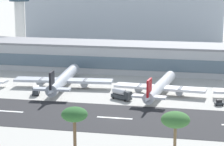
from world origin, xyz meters
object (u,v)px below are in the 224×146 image
(airliner_red_tail_gate_2, at_px, (159,87))
(service_baggage_tug_2, at_px, (219,103))
(service_fuel_truck_0, at_px, (121,94))
(palm_tree_0, at_px, (175,121))
(palm_tree_2, at_px, (75,116))
(distant_hotel_block, at_px, (124,8))
(airliner_black_tail_gate_1, at_px, (63,80))
(service_box_truck_1, at_px, (36,90))
(control_tower, at_px, (20,12))
(terminal_building, at_px, (133,57))

(airliner_red_tail_gate_2, relative_size, service_baggage_tug_2, 13.71)
(service_fuel_truck_0, bearing_deg, service_baggage_tug_2, 28.66)
(service_baggage_tug_2, height_order, palm_tree_0, palm_tree_0)
(airliner_red_tail_gate_2, relative_size, palm_tree_2, 2.86)
(service_baggage_tug_2, relative_size, palm_tree_0, 0.22)
(airliner_red_tail_gate_2, distance_m, palm_tree_2, 84.27)
(distant_hotel_block, distance_m, service_baggage_tug_2, 181.93)
(distant_hotel_block, xyz_separation_m, airliner_black_tail_gate_1, (3.65, -152.86, -19.97))
(distant_hotel_block, bearing_deg, palm_tree_2, -81.77)
(service_box_truck_1, bearing_deg, airliner_red_tail_gate_2, 84.50)
(distant_hotel_block, relative_size, service_box_truck_1, 21.62)
(distant_hotel_block, relative_size, service_fuel_truck_0, 16.06)
(control_tower, distance_m, service_box_truck_1, 110.11)
(airliner_black_tail_gate_1, xyz_separation_m, airliner_red_tail_gate_2, (40.83, -3.89, -0.24))
(terminal_building, height_order, airliner_red_tail_gate_2, terminal_building)
(distant_hotel_block, xyz_separation_m, service_box_truck_1, (-3.32, -166.00, -21.64))
(palm_tree_2, bearing_deg, airliner_red_tail_gate_2, 83.25)
(control_tower, distance_m, airliner_black_tail_gate_1, 101.84)
(palm_tree_0, bearing_deg, palm_tree_2, -169.47)
(control_tower, distance_m, palm_tree_0, 198.43)
(airliner_red_tail_gate_2, bearing_deg, control_tower, 52.27)
(terminal_building, bearing_deg, service_fuel_truck_0, -84.63)
(service_box_truck_1, xyz_separation_m, palm_tree_2, (37.99, -73.65, 12.95))
(distant_hotel_block, bearing_deg, service_baggage_tug_2, -68.05)
(airliner_black_tail_gate_1, distance_m, service_fuel_truck_0, 30.87)
(airliner_black_tail_gate_1, bearing_deg, service_box_truck_1, 146.54)
(control_tower, xyz_separation_m, distant_hotel_block, (50.04, 68.90, -1.03))
(service_box_truck_1, xyz_separation_m, palm_tree_0, (60.65, -69.44, 12.10))
(terminal_building, height_order, airliner_black_tail_gate_1, terminal_building)
(terminal_building, bearing_deg, palm_tree_0, -75.92)
(airliner_black_tail_gate_1, distance_m, palm_tree_0, 99.05)
(service_fuel_truck_0, bearing_deg, palm_tree_0, -39.19)
(palm_tree_0, bearing_deg, terminal_building, 104.08)
(service_box_truck_1, bearing_deg, control_tower, -170.76)
(terminal_building, bearing_deg, distant_hotel_block, 103.23)
(airliner_red_tail_gate_2, xyz_separation_m, service_baggage_tug_2, (23.00, -10.72, -2.18))
(service_baggage_tug_2, bearing_deg, airliner_red_tail_gate_2, 137.73)
(service_fuel_truck_0, bearing_deg, palm_tree_2, -57.25)
(distant_hotel_block, height_order, airliner_black_tail_gate_1, distant_hotel_block)
(service_fuel_truck_0, distance_m, service_box_truck_1, 34.59)
(airliner_black_tail_gate_1, distance_m, palm_tree_2, 92.86)
(palm_tree_0, bearing_deg, control_tower, 122.81)
(distant_hotel_block, relative_size, palm_tree_0, 8.68)
(terminal_building, relative_size, palm_tree_2, 11.19)
(control_tower, relative_size, service_box_truck_1, 5.87)
(airliner_black_tail_gate_1, relative_size, service_fuel_truck_0, 6.00)
(service_baggage_tug_2, height_order, palm_tree_2, palm_tree_2)
(terminal_building, relative_size, service_fuel_truck_0, 21.86)
(control_tower, bearing_deg, palm_tree_0, -57.19)
(control_tower, bearing_deg, palm_tree_2, -63.61)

